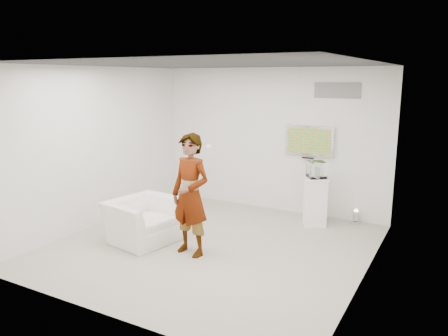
# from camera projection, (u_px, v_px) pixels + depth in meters

# --- Properties ---
(room) EXTENTS (5.01, 5.01, 3.00)m
(room) POSITION_uv_depth(u_px,v_px,m) (211.00, 159.00, 7.08)
(room) COLOR #A39F95
(room) RESTS_ON ground
(tv) EXTENTS (1.00, 0.08, 0.60)m
(tv) POSITION_uv_depth(u_px,v_px,m) (309.00, 141.00, 8.77)
(tv) COLOR silver
(tv) RESTS_ON room
(logo_decal) EXTENTS (0.90, 0.02, 0.30)m
(logo_decal) POSITION_uv_depth(u_px,v_px,m) (337.00, 90.00, 8.36)
(logo_decal) COLOR slate
(logo_decal) RESTS_ON room
(person) EXTENTS (0.78, 0.58, 1.96)m
(person) POSITION_uv_depth(u_px,v_px,m) (191.00, 195.00, 6.88)
(person) COLOR white
(person) RESTS_ON room
(armchair) EXTENTS (1.19, 1.30, 0.74)m
(armchair) POSITION_uv_depth(u_px,v_px,m) (143.00, 220.00, 7.55)
(armchair) COLOR white
(armchair) RESTS_ON room
(pedestal) EXTENTS (0.60, 0.60, 0.93)m
(pedestal) POSITION_uv_depth(u_px,v_px,m) (315.00, 201.00, 8.37)
(pedestal) COLOR white
(pedestal) RESTS_ON room
(floor_uplight) EXTENTS (0.21, 0.21, 0.28)m
(floor_uplight) POSITION_uv_depth(u_px,v_px,m) (356.00, 217.00, 8.48)
(floor_uplight) COLOR silver
(floor_uplight) RESTS_ON room
(vitrine) EXTENTS (0.44, 0.44, 0.31)m
(vitrine) POSITION_uv_depth(u_px,v_px,m) (316.00, 170.00, 8.24)
(vitrine) COLOR white
(vitrine) RESTS_ON pedestal
(console) EXTENTS (0.14, 0.15, 0.21)m
(console) POSITION_uv_depth(u_px,v_px,m) (316.00, 172.00, 8.25)
(console) COLOR white
(console) RESTS_ON pedestal
(wii_remote) EXTENTS (0.05, 0.13, 0.03)m
(wii_remote) POSITION_uv_depth(u_px,v_px,m) (208.00, 146.00, 6.68)
(wii_remote) COLOR white
(wii_remote) RESTS_ON person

